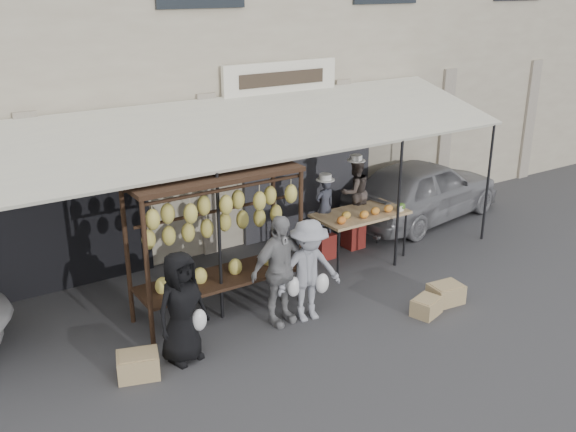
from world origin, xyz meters
The scene contains 16 objects.
ground_plane centered at (0.00, 0.00, 0.00)m, with size 90.00×90.00×0.00m, color #2D2D30.
shophouse centered at (0.00, 6.50, 3.65)m, with size 24.00×6.15×7.30m.
awning centered at (0.01, 2.28, 2.57)m, with size 10.00×2.35×2.92m.
banana_rack centered at (-0.94, 1.31, 1.57)m, with size 2.60×0.90×2.24m.
produce_table centered at (2.15, 1.69, 0.87)m, with size 1.70×0.90×1.04m.
vendor_left centered at (1.63, 2.13, 1.00)m, with size 0.39×0.25×1.06m, color #343743.
vendor_right centered at (2.39, 2.22, 1.12)m, with size 0.62×0.48×1.27m, color #473D39.
customer_left centered at (-1.96, 0.42, 0.78)m, with size 0.76×0.50×1.57m, color black.
customer_mid centered at (-0.34, 0.56, 0.85)m, with size 1.00×0.42×1.70m, color gray.
customer_right centered at (0.08, 0.41, 0.80)m, with size 1.03×0.59×1.59m, color gray.
stool_left centered at (1.63, 2.13, 0.24)m, with size 0.34×0.34×0.47m, color maroon.
stool_right centered at (2.39, 2.22, 0.24)m, with size 0.34×0.34×0.48m, color maroon.
crate_near_a centered at (1.67, -0.48, 0.13)m, with size 0.45×0.34×0.27m, color tan.
crate_near_b centered at (2.21, -0.36, 0.15)m, with size 0.51×0.39×0.31m, color tan.
crate_far centered at (-2.63, 0.37, 0.16)m, with size 0.53×0.40×0.32m, color tan.
sedan centered at (4.58, 2.64, 0.67)m, with size 1.59×3.94×1.34m, color gray.
Camera 1 is at (-4.88, -6.65, 4.85)m, focal length 40.00 mm.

